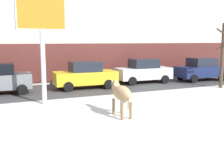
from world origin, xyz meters
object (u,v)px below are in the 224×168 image
object	(u,v)px
pedestrian_near_billboard	(176,67)
car_yellow_sedan	(85,75)
billboard	(41,18)
pedestrian_far_left	(173,67)
car_navy_sedan	(201,69)
car_grey_hatchback	(1,79)
car_white_sedan	(144,71)
bare_tree_far_back	(223,54)
cow_tan	(121,94)

from	to	relation	value
pedestrian_near_billboard	car_yellow_sedan	bearing A→B (deg)	-163.45
car_yellow_sedan	pedestrian_near_billboard	distance (m)	10.00
billboard	car_yellow_sedan	distance (m)	6.05
pedestrian_far_left	car_navy_sedan	bearing A→B (deg)	-80.33
car_grey_hatchback	pedestrian_near_billboard	world-z (taller)	car_grey_hatchback
car_white_sedan	bare_tree_far_back	xyz separation A→B (m)	(3.79, -4.10, 1.42)
car_grey_hatchback	car_yellow_sedan	xyz separation A→B (m)	(5.34, -0.18, -0.02)
billboard	bare_tree_far_back	world-z (taller)	billboard
billboard	car_yellow_sedan	xyz separation A→B (m)	(3.41, 3.66, -3.41)
car_grey_hatchback	billboard	bearing A→B (deg)	-63.24
cow_tan	billboard	distance (m)	5.60
car_yellow_sedan	car_white_sedan	world-z (taller)	same
billboard	pedestrian_near_billboard	bearing A→B (deg)	26.59
car_grey_hatchback	car_navy_sedan	xyz separation A→B (m)	(15.18, -0.39, -0.02)
car_navy_sedan	pedestrian_far_left	distance (m)	3.10
car_white_sedan	pedestrian_near_billboard	size ratio (longest dim) A/B	2.47
pedestrian_near_billboard	car_navy_sedan	bearing A→B (deg)	-85.29
car_grey_hatchback	bare_tree_far_back	xyz separation A→B (m)	(14.02, -3.71, 1.40)
pedestrian_near_billboard	bare_tree_far_back	world-z (taller)	bare_tree_far_back
car_navy_sedan	pedestrian_near_billboard	size ratio (longest dim) A/B	2.47
pedestrian_far_left	pedestrian_near_billboard	bearing A→B (deg)	0.00
car_white_sedan	car_navy_sedan	bearing A→B (deg)	-8.95
billboard	pedestrian_far_left	distance (m)	14.70
car_navy_sedan	bare_tree_far_back	xyz separation A→B (m)	(-1.16, -3.32, 1.42)
billboard	car_yellow_sedan	bearing A→B (deg)	47.01
pedestrian_far_left	car_yellow_sedan	bearing A→B (deg)	-163.00
cow_tan	bare_tree_far_back	world-z (taller)	bare_tree_far_back
car_navy_sedan	car_grey_hatchback	bearing A→B (deg)	178.54
pedestrian_far_left	bare_tree_far_back	distance (m)	6.57
cow_tan	car_white_sedan	bearing A→B (deg)	54.28
car_navy_sedan	bare_tree_far_back	size ratio (longest dim) A/B	0.97
cow_tan	bare_tree_far_back	xyz separation A→B (m)	(9.47, 3.80, 1.33)
cow_tan	car_yellow_sedan	world-z (taller)	car_yellow_sedan
billboard	car_navy_sedan	world-z (taller)	billboard
billboard	bare_tree_far_back	distance (m)	12.25
car_navy_sedan	bare_tree_far_back	bearing A→B (deg)	-109.24
car_navy_sedan	pedestrian_far_left	bearing A→B (deg)	99.67
billboard	car_navy_sedan	distance (m)	14.11
pedestrian_near_billboard	bare_tree_far_back	xyz separation A→B (m)	(-0.91, -6.37, 1.44)
billboard	car_navy_sedan	xyz separation A→B (m)	(13.25, 3.45, -3.41)
car_yellow_sedan	car_navy_sedan	xyz separation A→B (m)	(9.84, -0.21, 0.00)
billboard	car_grey_hatchback	size ratio (longest dim) A/B	1.56
bare_tree_far_back	cow_tan	bearing A→B (deg)	-158.14
car_yellow_sedan	bare_tree_far_back	bearing A→B (deg)	-22.11
car_grey_hatchback	bare_tree_far_back	distance (m)	14.57
car_grey_hatchback	car_yellow_sedan	world-z (taller)	car_grey_hatchback
billboard	car_grey_hatchback	bearing A→B (deg)	116.76
car_grey_hatchback	pedestrian_near_billboard	bearing A→B (deg)	10.13
billboard	bare_tree_far_back	size ratio (longest dim) A/B	1.26
car_white_sedan	pedestrian_near_billboard	bearing A→B (deg)	25.85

